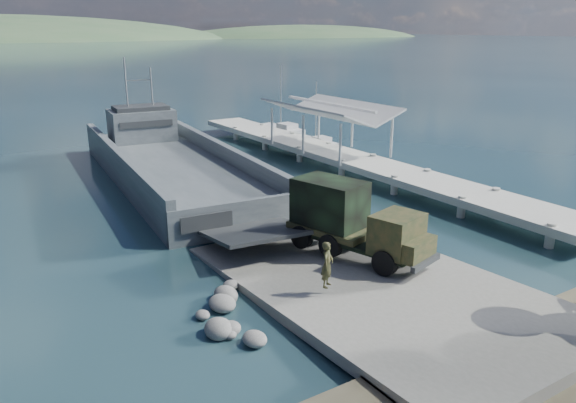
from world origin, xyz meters
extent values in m
plane|color=#1B3A42|center=(0.00, 0.00, 0.00)|extent=(1400.00, 1400.00, 0.00)
cube|color=slate|center=(0.00, -1.00, 0.25)|extent=(10.00, 18.00, 0.50)
cube|color=#ADACA2|center=(13.00, 18.00, 1.00)|extent=(4.00, 44.00, 0.50)
cube|color=#424B4E|center=(-0.41, 22.01, 0.41)|extent=(10.89, 28.10, 2.29)
cube|color=#424B4E|center=(-4.23, 22.38, 2.10)|extent=(3.25, 27.34, 1.19)
cube|color=#424B4E|center=(3.41, 21.63, 2.10)|extent=(3.25, 27.34, 1.19)
cube|color=#424B4E|center=(-1.75, 8.45, 0.91)|extent=(8.22, 1.17, 2.38)
cube|color=#424B4E|center=(0.49, 31.10, 2.93)|extent=(5.82, 4.18, 2.74)
cube|color=#292C2E|center=(0.49, 31.10, 4.48)|extent=(4.84, 3.36, 0.37)
cylinder|color=gray|center=(-0.60, 31.21, 6.58)|extent=(0.15, 0.15, 4.57)
cylinder|color=gray|center=(1.58, 30.99, 6.12)|extent=(0.15, 0.15, 3.66)
cylinder|color=black|center=(0.86, -0.65, 1.10)|extent=(0.71, 1.26, 1.19)
cylinder|color=black|center=(2.90, -0.09, 1.10)|extent=(0.71, 1.26, 1.19)
cylinder|color=black|center=(0.04, 2.37, 1.10)|extent=(0.71, 1.26, 1.19)
cylinder|color=black|center=(2.07, 2.92, 1.10)|extent=(0.71, 1.26, 1.19)
cylinder|color=black|center=(-0.45, 4.14, 1.10)|extent=(0.71, 1.26, 1.19)
cylinder|color=black|center=(1.59, 4.69, 1.10)|extent=(0.71, 1.26, 1.19)
cube|color=black|center=(1.20, 2.11, 1.23)|extent=(3.79, 7.27, 0.23)
cube|color=black|center=(1.85, -0.28, 2.20)|extent=(2.70, 2.38, 1.84)
cube|color=black|center=(2.14, -1.34, 1.74)|extent=(2.26, 1.35, 0.92)
cube|color=black|center=(0.86, 3.35, 1.56)|extent=(3.33, 4.68, 0.32)
cube|color=black|center=(0.81, 3.53, 2.89)|extent=(3.05, 3.95, 2.30)
cube|color=#292C2E|center=(2.27, -1.79, 1.19)|extent=(2.28, 0.83, 0.28)
imported|color=black|center=(-2.53, -0.82, 1.50)|extent=(0.87, 0.81, 1.99)
cube|color=#B9B9B9|center=(16.37, 26.55, 0.24)|extent=(1.69, 5.40, 0.88)
cube|color=#B9B9B9|center=(16.39, 25.58, 0.83)|extent=(1.40, 1.59, 0.59)
cylinder|color=gray|center=(16.37, 26.55, 3.41)|extent=(0.10, 0.10, 5.85)
cube|color=#B9B9B9|center=(17.12, 34.24, 0.29)|extent=(2.47, 6.47, 1.03)
cube|color=#B9B9B9|center=(17.24, 33.10, 0.98)|extent=(1.79, 1.99, 0.69)
cylinder|color=gray|center=(17.12, 34.24, 4.02)|extent=(0.11, 0.11, 6.89)
camera|label=1|loc=(-15.50, -17.97, 11.30)|focal=35.00mm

